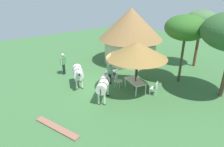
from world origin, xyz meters
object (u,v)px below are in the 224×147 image
object	(u,v)px
striped_lounge_chair	(112,73)
acacia_tree_far_lawn	(186,28)
zebra_nearest_camera	(78,72)
shade_umbrella	(137,50)
patio_chair_west_end	(155,87)
patio_dining_table	(135,82)
patio_chair_near_hut	(117,80)
thatched_hut	(131,33)
zebra_by_umbrella	(103,85)
acacia_tree_left_background	(202,20)
standing_watcher	(63,62)
guest_beside_umbrella	(137,67)
guest_behind_table	(110,71)

from	to	relation	value
striped_lounge_chair	acacia_tree_far_lawn	bearing A→B (deg)	-78.58
striped_lounge_chair	zebra_nearest_camera	bearing A→B (deg)	147.57
shade_umbrella	acacia_tree_far_lawn	bearing A→B (deg)	77.65
shade_umbrella	patio_chair_west_end	bearing A→B (deg)	30.61
patio_dining_table	patio_chair_near_hut	distance (m)	1.33
thatched_hut	zebra_by_umbrella	bearing A→B (deg)	-53.05
acacia_tree_left_background	patio_dining_table	bearing A→B (deg)	-86.72
thatched_hut	standing_watcher	distance (m)	6.53
thatched_hut	guest_beside_umbrella	xyz separation A→B (m)	(3.36, -2.20, -1.66)
acacia_tree_far_lawn	patio_chair_near_hut	bearing A→B (deg)	-115.18
patio_chair_near_hut	guest_behind_table	bearing A→B (deg)	-102.11
guest_behind_table	standing_watcher	size ratio (longest dim) A/B	0.94
standing_watcher	zebra_nearest_camera	size ratio (longest dim) A/B	0.85
guest_beside_umbrella	zebra_nearest_camera	bearing A→B (deg)	137.54
thatched_hut	shade_umbrella	world-z (taller)	thatched_hut
guest_beside_umbrella	acacia_tree_left_background	distance (m)	6.77
guest_beside_umbrella	zebra_by_umbrella	distance (m)	3.84
shade_umbrella	patio_chair_near_hut	world-z (taller)	shade_umbrella
zebra_nearest_camera	acacia_tree_left_background	xyz separation A→B (m)	(2.46, 10.09, 2.98)
patio_dining_table	acacia_tree_left_background	distance (m)	8.08
patio_chair_near_hut	guest_beside_umbrella	world-z (taller)	guest_beside_umbrella
patio_chair_near_hut	acacia_tree_left_background	xyz separation A→B (m)	(0.77, 7.94, 3.48)
acacia_tree_left_background	zebra_nearest_camera	bearing A→B (deg)	-103.68
guest_beside_umbrella	acacia_tree_far_lawn	xyz separation A→B (m)	(2.16, 2.27, 2.95)
guest_behind_table	standing_watcher	bearing A→B (deg)	-158.10
patio_chair_near_hut	guest_beside_umbrella	size ratio (longest dim) A/B	0.54
patio_dining_table	standing_watcher	world-z (taller)	standing_watcher
guest_behind_table	acacia_tree_left_background	size ratio (longest dim) A/B	0.34
guest_beside_umbrella	guest_behind_table	size ratio (longest dim) A/B	1.02
patio_chair_west_end	striped_lounge_chair	bearing A→B (deg)	66.93
acacia_tree_far_lawn	thatched_hut	bearing A→B (deg)	-179.28
patio_chair_west_end	zebra_by_umbrella	distance (m)	3.38
patio_chair_west_end	acacia_tree_left_background	distance (m)	7.68
patio_dining_table	guest_behind_table	bearing A→B (deg)	-157.62
shade_umbrella	acacia_tree_left_background	world-z (taller)	acacia_tree_left_background
shade_umbrella	patio_chair_west_end	world-z (taller)	shade_umbrella
striped_lounge_chair	zebra_by_umbrella	xyz separation A→B (m)	(2.56, -2.49, 0.76)
shade_umbrella	patio_dining_table	size ratio (longest dim) A/B	2.26
striped_lounge_chair	zebra_by_umbrella	distance (m)	3.65
patio_chair_west_end	guest_behind_table	distance (m)	3.37
guest_beside_umbrella	striped_lounge_chair	size ratio (longest dim) A/B	1.71
patio_chair_near_hut	standing_watcher	distance (m)	4.78
guest_behind_table	zebra_nearest_camera	bearing A→B (deg)	-124.28
patio_dining_table	guest_beside_umbrella	bearing A→B (deg)	135.46
acacia_tree_far_lawn	shade_umbrella	bearing A→B (deg)	-102.35
zebra_by_umbrella	acacia_tree_far_lawn	bearing A→B (deg)	34.33
patio_chair_near_hut	acacia_tree_far_lawn	xyz separation A→B (m)	(1.98, 4.21, 3.43)
standing_watcher	thatched_hut	bearing A→B (deg)	136.79
guest_behind_table	standing_watcher	xyz separation A→B (m)	(-3.55, -1.98, 0.07)
guest_beside_umbrella	standing_watcher	distance (m)	5.76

